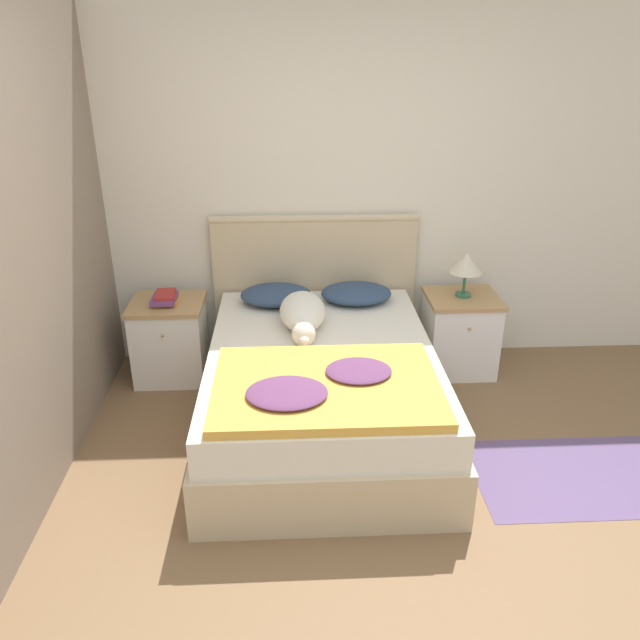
% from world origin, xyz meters
% --- Properties ---
extents(ground_plane, '(16.00, 16.00, 0.00)m').
position_xyz_m(ground_plane, '(0.00, 0.00, 0.00)').
color(ground_plane, brown).
extents(wall_back, '(9.00, 0.06, 2.55)m').
position_xyz_m(wall_back, '(0.00, 2.13, 1.27)').
color(wall_back, silver).
rests_on(wall_back, ground_plane).
extents(wall_side_left, '(0.06, 3.10, 2.55)m').
position_xyz_m(wall_side_left, '(-1.58, 1.05, 1.27)').
color(wall_side_left, gray).
rests_on(wall_side_left, ground_plane).
extents(bed, '(1.40, 1.93, 0.55)m').
position_xyz_m(bed, '(-0.09, 1.07, 0.27)').
color(bed, '#C6B28E').
rests_on(bed, ground_plane).
extents(headboard, '(1.48, 0.06, 1.11)m').
position_xyz_m(headboard, '(-0.09, 2.06, 0.58)').
color(headboard, '#C6B28E').
rests_on(headboard, ground_plane).
extents(nightstand_left, '(0.51, 0.47, 0.58)m').
position_xyz_m(nightstand_left, '(-1.13, 1.79, 0.29)').
color(nightstand_left, white).
rests_on(nightstand_left, ground_plane).
extents(nightstand_right, '(0.51, 0.47, 0.58)m').
position_xyz_m(nightstand_right, '(0.95, 1.79, 0.29)').
color(nightstand_right, white).
rests_on(nightstand_right, ground_plane).
extents(pillow_left, '(0.49, 0.38, 0.12)m').
position_xyz_m(pillow_left, '(-0.37, 1.80, 0.61)').
color(pillow_left, navy).
rests_on(pillow_left, bed).
extents(pillow_right, '(0.49, 0.38, 0.12)m').
position_xyz_m(pillow_right, '(0.19, 1.80, 0.61)').
color(pillow_right, navy).
rests_on(pillow_right, bed).
extents(quilt, '(1.18, 0.86, 0.09)m').
position_xyz_m(quilt, '(-0.10, 0.58, 0.59)').
color(quilt, gold).
rests_on(quilt, bed).
extents(dog, '(0.29, 0.71, 0.20)m').
position_xyz_m(dog, '(-0.19, 1.39, 0.65)').
color(dog, silver).
rests_on(dog, bed).
extents(book_stack, '(0.17, 0.23, 0.07)m').
position_xyz_m(book_stack, '(-1.13, 1.77, 0.61)').
color(book_stack, orange).
rests_on(book_stack, nightstand_left).
extents(table_lamp, '(0.23, 0.23, 0.32)m').
position_xyz_m(table_lamp, '(0.95, 1.79, 0.82)').
color(table_lamp, '#336B4C').
rests_on(table_lamp, nightstand_right).
extents(rug, '(1.29, 0.72, 0.00)m').
position_xyz_m(rug, '(1.38, 0.51, 0.00)').
color(rug, '#604C75').
rests_on(rug, ground_plane).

